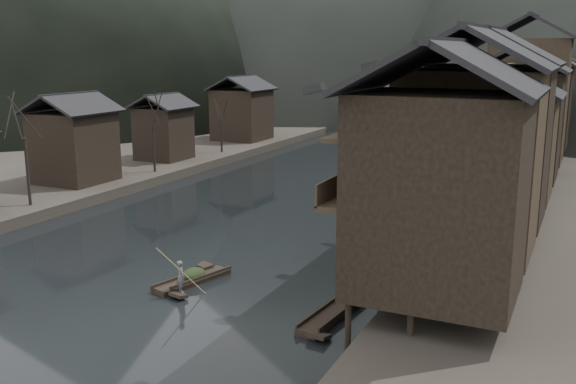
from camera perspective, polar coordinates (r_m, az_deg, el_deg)
The scene contains 12 objects.
water at distance 43.92m, azimuth -7.57°, elevation -4.97°, with size 300.00×300.00×0.00m, color black.
left_bank at distance 95.65m, azimuth -12.30°, elevation 4.76°, with size 40.00×200.00×1.20m, color #2D2823.
stilt_houses at distance 54.76m, azimuth 19.46°, elevation 7.39°, with size 9.00×67.60×16.51m.
left_houses at distance 70.63m, azimuth -12.92°, elevation 6.18°, with size 8.10×53.20×8.73m.
bare_trees at distance 59.23m, azimuth -17.42°, elevation 5.38°, with size 3.87×45.09×7.74m.
moored_sampans at distance 58.68m, azimuth 13.74°, elevation -0.54°, with size 2.63×61.05×0.47m.
midriver_boats at distance 89.98m, azimuth 12.70°, elevation 4.00°, with size 9.06×42.19×0.45m.
stone_bridge at distance 109.78m, azimuth 13.31°, elevation 8.05°, with size 40.00×6.00×9.00m.
hero_sampan at distance 37.60m, azimuth -8.49°, elevation -7.72°, with size 2.41×5.54×0.44m.
cargo_heap at distance 37.63m, azimuth -8.39°, elevation -6.73°, with size 1.21×1.58×0.73m, color black.
boatman at distance 35.51m, azimuth -9.53°, elevation -7.04°, with size 0.66×0.43×1.80m, color #59595B.
bamboo_pole at distance 34.64m, azimuth -9.41°, elevation -3.14°, with size 0.06×0.06×4.30m, color #8C7A51.
Camera 1 is at (22.96, -35.05, 13.17)m, focal length 40.00 mm.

